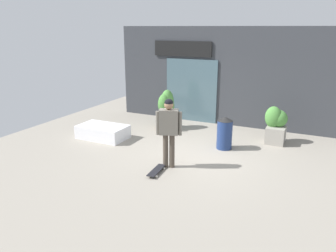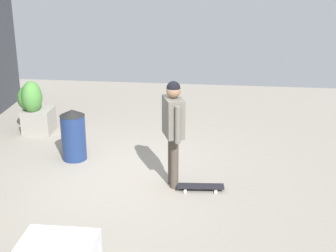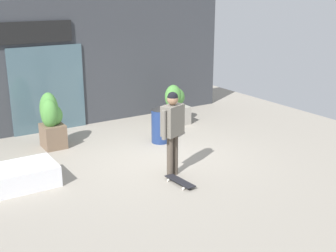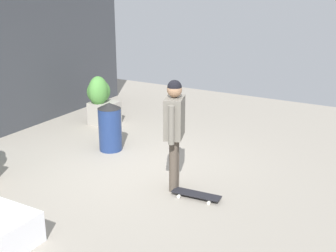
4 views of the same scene
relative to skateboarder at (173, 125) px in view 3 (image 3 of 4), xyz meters
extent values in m
plane|color=gray|center=(0.19, 0.96, -1.08)|extent=(12.00, 12.00, 0.00)
cube|color=#383A3F|center=(0.19, 4.41, 0.62)|extent=(8.35, 0.25, 3.40)
cube|color=#47606B|center=(-1.13, 4.26, 0.06)|extent=(1.96, 0.06, 2.26)
cube|color=black|center=(-1.49, 4.24, 1.54)|extent=(2.19, 0.05, 0.53)
cylinder|color=#4C4238|center=(0.08, 0.03, -0.64)|extent=(0.13, 0.13, 0.87)
cylinder|color=#4C4238|center=(-0.08, -0.03, -0.64)|extent=(0.13, 0.13, 0.87)
cube|color=#6B665B|center=(0.00, 0.00, 0.10)|extent=(0.52, 0.40, 0.61)
cylinder|color=#6B665B|center=(0.26, 0.09, 0.06)|extent=(0.09, 0.09, 0.58)
cylinder|color=#6B665B|center=(-0.26, -0.09, 0.06)|extent=(0.09, 0.09, 0.58)
sphere|color=#997051|center=(0.00, 0.00, 0.52)|extent=(0.22, 0.22, 0.22)
sphere|color=black|center=(0.00, 0.00, 0.56)|extent=(0.21, 0.21, 0.21)
cube|color=black|center=(-0.12, -0.45, -1.01)|extent=(0.25, 0.76, 0.02)
cylinder|color=silver|center=(0.01, -0.68, -1.05)|extent=(0.03, 0.06, 0.05)
cylinder|color=silver|center=(-0.20, -0.69, -1.05)|extent=(0.03, 0.06, 0.05)
cylinder|color=silver|center=(-0.03, -0.20, -1.05)|extent=(0.03, 0.06, 0.05)
cylinder|color=silver|center=(-0.24, -0.22, -1.05)|extent=(0.03, 0.06, 0.05)
cube|color=gray|center=(2.12, 3.00, -0.82)|extent=(0.54, 0.58, 0.51)
ellipsoid|color=#4C8C3D|center=(2.00, 3.05, -0.29)|extent=(0.49, 0.40, 0.66)
ellipsoid|color=#4C8C3D|center=(2.12, 3.14, -0.34)|extent=(0.57, 0.49, 0.54)
cube|color=brown|center=(-1.50, 2.94, -0.79)|extent=(0.51, 0.58, 0.57)
ellipsoid|color=#4C8C3D|center=(-1.45, 2.96, -0.29)|extent=(0.44, 0.47, 0.51)
ellipsoid|color=#4C8C3D|center=(-1.56, 2.88, -0.21)|extent=(0.40, 0.46, 0.69)
ellipsoid|color=#4C8C3D|center=(-1.51, 3.04, -0.16)|extent=(0.43, 0.50, 0.82)
cylinder|color=navy|center=(0.86, 1.88, -0.66)|extent=(0.44, 0.44, 0.83)
cone|color=black|center=(0.86, 1.88, -0.19)|extent=(0.45, 0.45, 0.11)
cube|color=white|center=(-2.84, 1.13, -0.87)|extent=(1.52, 0.90, 0.41)
camera|label=1|loc=(3.32, -6.92, 2.29)|focal=35.49mm
camera|label=2|loc=(-7.43, -0.75, 2.67)|focal=54.75mm
camera|label=3|loc=(-4.53, -6.97, 2.55)|focal=47.12mm
camera|label=4|loc=(-5.52, -3.08, 2.05)|focal=47.45mm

